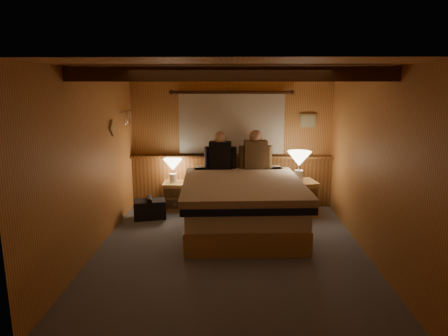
{
  "coord_description": "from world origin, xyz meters",
  "views": [
    {
      "loc": [
        0.04,
        -5.02,
        2.23
      ],
      "look_at": [
        -0.09,
        0.4,
        1.05
      ],
      "focal_mm": 32.0,
      "sensor_mm": 36.0,
      "label": 1
    }
  ],
  "objects_px": {
    "person_left": "(220,153)",
    "lamp_right": "(299,161)",
    "nightstand_right": "(299,198)",
    "person_right": "(256,153)",
    "lamp_left": "(173,166)",
    "nightstand_left": "(176,196)",
    "duffel_bag": "(150,209)",
    "bed": "(242,203)"
  },
  "relations": [
    {
      "from": "person_left",
      "to": "lamp_right",
      "type": "bearing_deg",
      "value": -6.69
    },
    {
      "from": "nightstand_right",
      "to": "person_right",
      "type": "bearing_deg",
      "value": 156.33
    },
    {
      "from": "lamp_left",
      "to": "nightstand_right",
      "type": "bearing_deg",
      "value": -6.0
    },
    {
      "from": "nightstand_left",
      "to": "duffel_bag",
      "type": "relative_size",
      "value": 0.86
    },
    {
      "from": "person_left",
      "to": "duffel_bag",
      "type": "xyz_separation_m",
      "value": [
        -1.16,
        -0.39,
        -0.87
      ]
    },
    {
      "from": "person_right",
      "to": "duffel_bag",
      "type": "bearing_deg",
      "value": -170.08
    },
    {
      "from": "lamp_left",
      "to": "duffel_bag",
      "type": "distance_m",
      "value": 0.86
    },
    {
      "from": "nightstand_right",
      "to": "bed",
      "type": "bearing_deg",
      "value": -156.49
    },
    {
      "from": "bed",
      "to": "lamp_right",
      "type": "height_order",
      "value": "lamp_right"
    },
    {
      "from": "bed",
      "to": "person_right",
      "type": "relative_size",
      "value": 3.44
    },
    {
      "from": "bed",
      "to": "lamp_left",
      "type": "relative_size",
      "value": 5.59
    },
    {
      "from": "lamp_left",
      "to": "lamp_right",
      "type": "bearing_deg",
      "value": -7.11
    },
    {
      "from": "bed",
      "to": "lamp_right",
      "type": "relative_size",
      "value": 4.64
    },
    {
      "from": "nightstand_left",
      "to": "nightstand_right",
      "type": "relative_size",
      "value": 0.79
    },
    {
      "from": "lamp_right",
      "to": "duffel_bag",
      "type": "xyz_separation_m",
      "value": [
        -2.48,
        -0.21,
        -0.79
      ]
    },
    {
      "from": "nightstand_left",
      "to": "lamp_right",
      "type": "bearing_deg",
      "value": -9.46
    },
    {
      "from": "lamp_left",
      "to": "duffel_bag",
      "type": "height_order",
      "value": "lamp_left"
    },
    {
      "from": "nightstand_left",
      "to": "person_left",
      "type": "relative_size",
      "value": 0.74
    },
    {
      "from": "person_right",
      "to": "person_left",
      "type": "bearing_deg",
      "value": 178.95
    },
    {
      "from": "nightstand_right",
      "to": "lamp_left",
      "type": "bearing_deg",
      "value": 162.93
    },
    {
      "from": "nightstand_left",
      "to": "bed",
      "type": "bearing_deg",
      "value": -40.75
    },
    {
      "from": "nightstand_right",
      "to": "person_left",
      "type": "xyz_separation_m",
      "value": [
        -1.34,
        0.14,
        0.74
      ]
    },
    {
      "from": "lamp_left",
      "to": "person_right",
      "type": "relative_size",
      "value": 0.62
    },
    {
      "from": "nightstand_left",
      "to": "person_left",
      "type": "height_order",
      "value": "person_left"
    },
    {
      "from": "lamp_right",
      "to": "person_right",
      "type": "bearing_deg",
      "value": 163.96
    },
    {
      "from": "bed",
      "to": "nightstand_left",
      "type": "relative_size",
      "value": 4.84
    },
    {
      "from": "duffel_bag",
      "to": "person_left",
      "type": "bearing_deg",
      "value": 4.68
    },
    {
      "from": "lamp_left",
      "to": "duffel_bag",
      "type": "relative_size",
      "value": 0.74
    },
    {
      "from": "nightstand_right",
      "to": "lamp_right",
      "type": "distance_m",
      "value": 0.66
    },
    {
      "from": "lamp_right",
      "to": "person_left",
      "type": "relative_size",
      "value": 0.77
    },
    {
      "from": "lamp_left",
      "to": "person_right",
      "type": "xyz_separation_m",
      "value": [
        1.43,
        -0.06,
        0.26
      ]
    },
    {
      "from": "person_left",
      "to": "person_right",
      "type": "height_order",
      "value": "person_right"
    },
    {
      "from": "bed",
      "to": "lamp_left",
      "type": "xyz_separation_m",
      "value": [
        -1.19,
        0.91,
        0.39
      ]
    },
    {
      "from": "lamp_left",
      "to": "person_right",
      "type": "bearing_deg",
      "value": -2.52
    },
    {
      "from": "bed",
      "to": "nightstand_left",
      "type": "distance_m",
      "value": 1.48
    },
    {
      "from": "nightstand_right",
      "to": "person_right",
      "type": "distance_m",
      "value": 1.07
    },
    {
      "from": "person_left",
      "to": "person_right",
      "type": "bearing_deg",
      "value": 3.39
    },
    {
      "from": "nightstand_left",
      "to": "person_right",
      "type": "height_order",
      "value": "person_right"
    },
    {
      "from": "person_right",
      "to": "lamp_right",
      "type": "bearing_deg",
      "value": -19.32
    },
    {
      "from": "bed",
      "to": "nightstand_right",
      "type": "relative_size",
      "value": 3.84
    },
    {
      "from": "lamp_right",
      "to": "lamp_left",
      "type": "bearing_deg",
      "value": 172.89
    },
    {
      "from": "lamp_right",
      "to": "person_left",
      "type": "height_order",
      "value": "person_left"
    }
  ]
}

